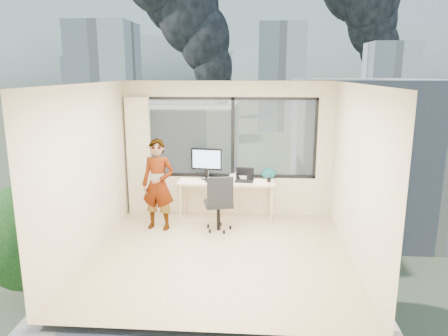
# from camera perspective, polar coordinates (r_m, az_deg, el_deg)

# --- Properties ---
(floor) EXTENTS (4.00, 4.00, 0.01)m
(floor) POSITION_cam_1_polar(r_m,az_deg,el_deg) (6.69, -0.62, -11.59)
(floor) COLOR #CFB787
(floor) RESTS_ON ground
(ceiling) EXTENTS (4.00, 4.00, 0.01)m
(ceiling) POSITION_cam_1_polar(r_m,az_deg,el_deg) (6.09, -0.68, 11.27)
(ceiling) COLOR white
(ceiling) RESTS_ON ground
(wall_front) EXTENTS (4.00, 0.01, 2.60)m
(wall_front) POSITION_cam_1_polar(r_m,az_deg,el_deg) (4.36, -2.81, -6.89)
(wall_front) COLOR beige
(wall_front) RESTS_ON ground
(wall_left) EXTENTS (0.01, 4.00, 2.60)m
(wall_left) POSITION_cam_1_polar(r_m,az_deg,el_deg) (6.73, -17.88, -0.38)
(wall_left) COLOR beige
(wall_left) RESTS_ON ground
(wall_right) EXTENTS (0.01, 4.00, 2.60)m
(wall_right) POSITION_cam_1_polar(r_m,az_deg,el_deg) (6.42, 17.44, -0.97)
(wall_right) COLOR beige
(wall_right) RESTS_ON ground
(window_wall) EXTENTS (3.30, 0.16, 1.55)m
(window_wall) POSITION_cam_1_polar(r_m,az_deg,el_deg) (8.18, 0.85, 4.12)
(window_wall) COLOR black
(window_wall) RESTS_ON ground
(curtain) EXTENTS (0.45, 0.14, 2.30)m
(curtain) POSITION_cam_1_polar(r_m,az_deg,el_deg) (8.41, -11.34, 1.52)
(curtain) COLOR beige
(curtain) RESTS_ON floor
(desk) EXTENTS (1.80, 0.60, 0.75)m
(desk) POSITION_cam_1_polar(r_m,az_deg,el_deg) (8.11, 0.33, -4.30)
(desk) COLOR beige
(desk) RESTS_ON floor
(chair) EXTENTS (0.64, 0.64, 1.05)m
(chair) POSITION_cam_1_polar(r_m,az_deg,el_deg) (7.49, -0.75, -4.58)
(chair) COLOR black
(chair) RESTS_ON floor
(person) EXTENTS (0.65, 0.48, 1.63)m
(person) POSITION_cam_1_polar(r_m,az_deg,el_deg) (7.58, -8.85, -2.21)
(person) COLOR #2D2D33
(person) RESTS_ON floor
(monitor) EXTENTS (0.62, 0.21, 0.60)m
(monitor) POSITION_cam_1_polar(r_m,az_deg,el_deg) (8.10, -2.34, 0.62)
(monitor) COLOR black
(monitor) RESTS_ON desk
(game_console) EXTENTS (0.42, 0.38, 0.08)m
(game_console) POSITION_cam_1_polar(r_m,az_deg,el_deg) (8.22, 2.22, -1.06)
(game_console) COLOR white
(game_console) RESTS_ON desk
(laptop) EXTENTS (0.37, 0.39, 0.22)m
(laptop) POSITION_cam_1_polar(r_m,az_deg,el_deg) (7.95, 2.75, -1.03)
(laptop) COLOR black
(laptop) RESTS_ON desk
(cellphone) EXTENTS (0.12, 0.06, 0.01)m
(cellphone) POSITION_cam_1_polar(r_m,az_deg,el_deg) (7.96, -2.18, -1.78)
(cellphone) COLOR black
(cellphone) RESTS_ON desk
(pen_cup) EXTENTS (0.08, 0.08, 0.09)m
(pen_cup) POSITION_cam_1_polar(r_m,az_deg,el_deg) (7.97, 6.08, -1.54)
(pen_cup) COLOR black
(pen_cup) RESTS_ON desk
(handbag) EXTENTS (0.30, 0.19, 0.21)m
(handbag) POSITION_cam_1_polar(r_m,az_deg,el_deg) (8.18, 6.04, -0.72)
(handbag) COLOR #0D4E40
(handbag) RESTS_ON desk
(exterior_ground) EXTENTS (400.00, 400.00, 0.04)m
(exterior_ground) POSITION_cam_1_polar(r_m,az_deg,el_deg) (127.18, 3.81, 5.30)
(exterior_ground) COLOR #515B3D
(exterior_ground) RESTS_ON ground
(near_bldg_a) EXTENTS (16.00, 12.00, 14.00)m
(near_bldg_a) POSITION_cam_1_polar(r_m,az_deg,el_deg) (38.56, -10.36, -1.99)
(near_bldg_a) COLOR #F0E3C9
(near_bldg_a) RESTS_ON exterior_ground
(near_bldg_b) EXTENTS (14.00, 13.00, 16.00)m
(near_bldg_b) POSITION_cam_1_polar(r_m,az_deg,el_deg) (46.38, 18.33, 1.34)
(near_bldg_b) COLOR silver
(near_bldg_b) RESTS_ON exterior_ground
(far_tower_a) EXTENTS (14.00, 14.00, 28.00)m
(far_tower_a) POSITION_cam_1_polar(r_m,az_deg,el_deg) (107.16, -15.59, 10.96)
(far_tower_a) COLOR silver
(far_tower_a) RESTS_ON exterior_ground
(far_tower_b) EXTENTS (13.00, 13.00, 30.00)m
(far_tower_b) POSITION_cam_1_polar(r_m,az_deg,el_deg) (126.30, 7.62, 11.99)
(far_tower_b) COLOR silver
(far_tower_b) RESTS_ON exterior_ground
(far_tower_c) EXTENTS (15.00, 15.00, 26.00)m
(far_tower_c) POSITION_cam_1_polar(r_m,az_deg,el_deg) (152.74, 21.37, 10.63)
(far_tower_c) COLOR silver
(far_tower_c) RESTS_ON exterior_ground
(far_tower_d) EXTENTS (16.00, 14.00, 22.00)m
(far_tower_d) POSITION_cam_1_polar(r_m,az_deg,el_deg) (167.48, -17.42, 10.35)
(far_tower_d) COLOR silver
(far_tower_d) RESTS_ON exterior_ground
(hill_a) EXTENTS (288.00, 216.00, 90.00)m
(hill_a) POSITION_cam_1_polar(r_m,az_deg,el_deg) (348.03, -16.45, 9.63)
(hill_a) COLOR slate
(hill_a) RESTS_ON exterior_ground
(hill_b) EXTENTS (300.00, 220.00, 96.00)m
(hill_b) POSITION_cam_1_polar(r_m,az_deg,el_deg) (341.32, 21.29, 9.23)
(hill_b) COLOR slate
(hill_b) RESTS_ON exterior_ground
(tree_a) EXTENTS (7.00, 7.00, 8.00)m
(tree_a) POSITION_cam_1_polar(r_m,az_deg,el_deg) (34.98, -24.83, -9.77)
(tree_a) COLOR #1C4E1A
(tree_a) RESTS_ON exterior_ground
(tree_b) EXTENTS (7.60, 7.60, 9.00)m
(tree_b) POSITION_cam_1_polar(r_m,az_deg,el_deg) (27.24, 11.33, -14.14)
(tree_b) COLOR #1C4E1A
(tree_b) RESTS_ON exterior_ground
(smoke_plume_b) EXTENTS (30.00, 18.00, 70.00)m
(smoke_plume_b) POSITION_cam_1_polar(r_m,az_deg,el_deg) (185.90, 22.41, 19.48)
(smoke_plume_b) COLOR black
(smoke_plume_b) RESTS_ON exterior_ground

